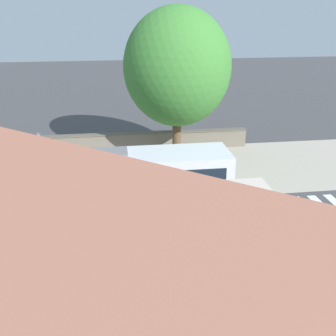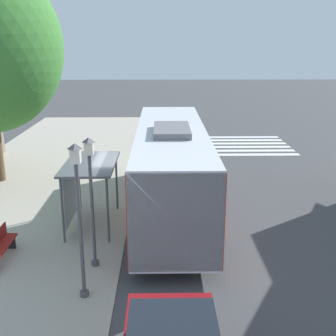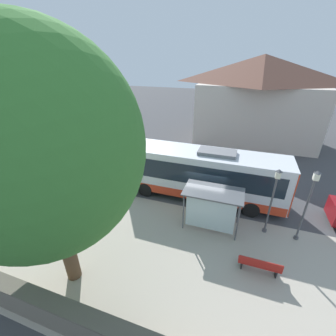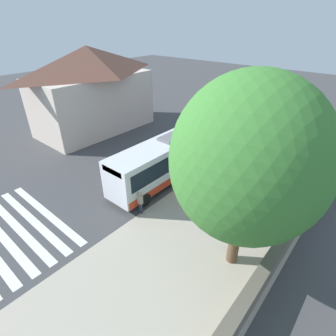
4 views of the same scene
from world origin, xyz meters
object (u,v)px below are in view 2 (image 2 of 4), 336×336
object	(u,v)px
bus_shelter	(86,173)
street_lamp_far	(79,210)
pedestrian	(137,157)
street_lamp_near	(91,192)
bus	(171,167)
bench	(0,246)

from	to	relation	value
bus_shelter	street_lamp_far	distance (m)	4.65
pedestrian	street_lamp_near	world-z (taller)	street_lamp_near
bus	pedestrian	bearing A→B (deg)	109.42
street_lamp_far	bus	bearing A→B (deg)	66.91
pedestrian	street_lamp_far	size ratio (longest dim) A/B	0.42
street_lamp_far	pedestrian	bearing A→B (deg)	85.34
bus	street_lamp_far	bearing A→B (deg)	-113.09
bus_shelter	pedestrian	bearing A→B (deg)	75.56
bus_shelter	street_lamp_near	bearing A→B (deg)	-77.43
street_lamp_near	street_lamp_far	bearing A→B (deg)	-91.65
bus_shelter	pedestrian	xyz separation A→B (m)	(1.45, 5.64, -0.98)
pedestrian	bus	bearing A→B (deg)	-70.58
bus_shelter	pedestrian	size ratio (longest dim) A/B	1.85
bench	street_lamp_far	bearing A→B (deg)	-34.02
pedestrian	street_lamp_near	distance (m)	8.76
bus_shelter	street_lamp_near	distance (m)	3.08
bus	bus_shelter	xyz separation A→B (m)	(-3.05, -1.11, 0.14)
bench	street_lamp_far	xyz separation A→B (m)	(2.92, -1.97, 2.00)
bus	street_lamp_near	xyz separation A→B (m)	(-2.38, -4.10, 0.50)
bench	street_lamp_near	bearing A→B (deg)	-7.08
bus_shelter	street_lamp_far	xyz separation A→B (m)	(0.62, -4.58, 0.48)
street_lamp_near	street_lamp_far	size ratio (longest dim) A/B	0.95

